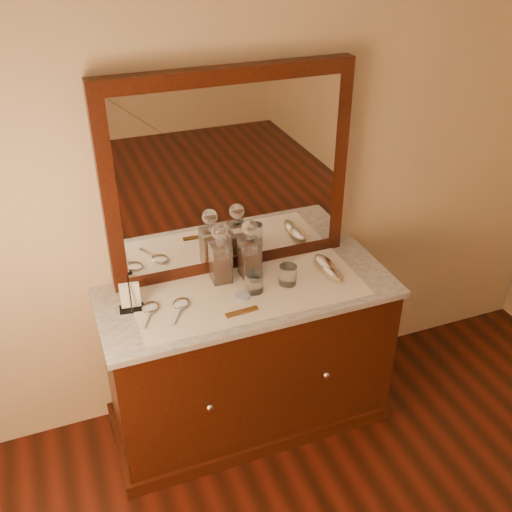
% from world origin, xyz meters
% --- Properties ---
extents(dresser_cabinet, '(1.40, 0.55, 0.82)m').
position_xyz_m(dresser_cabinet, '(0.00, 1.96, 0.41)').
color(dresser_cabinet, black).
rests_on(dresser_cabinet, floor).
extents(dresser_plinth, '(1.46, 0.59, 0.08)m').
position_xyz_m(dresser_plinth, '(0.00, 1.96, 0.04)').
color(dresser_plinth, black).
rests_on(dresser_plinth, floor).
extents(knob_left, '(0.04, 0.04, 0.04)m').
position_xyz_m(knob_left, '(-0.30, 1.67, 0.45)').
color(knob_left, silver).
rests_on(knob_left, dresser_cabinet).
extents(knob_right, '(0.04, 0.04, 0.04)m').
position_xyz_m(knob_right, '(0.30, 1.67, 0.45)').
color(knob_right, silver).
rests_on(knob_right, dresser_cabinet).
extents(marble_top, '(1.44, 0.59, 0.03)m').
position_xyz_m(marble_top, '(0.00, 1.96, 0.83)').
color(marble_top, silver).
rests_on(marble_top, dresser_cabinet).
extents(mirror_frame, '(1.20, 0.08, 1.00)m').
position_xyz_m(mirror_frame, '(0.00, 2.20, 1.35)').
color(mirror_frame, black).
rests_on(mirror_frame, marble_top).
extents(mirror_glass, '(1.06, 0.01, 0.86)m').
position_xyz_m(mirror_glass, '(0.00, 2.17, 1.35)').
color(mirror_glass, white).
rests_on(mirror_glass, marble_top).
extents(lace_runner, '(1.10, 0.45, 0.00)m').
position_xyz_m(lace_runner, '(0.00, 1.94, 0.85)').
color(lace_runner, beige).
rests_on(lace_runner, marble_top).
extents(pin_dish, '(0.08, 0.08, 0.01)m').
position_xyz_m(pin_dish, '(-0.05, 1.91, 0.86)').
color(pin_dish, white).
rests_on(pin_dish, lace_runner).
extents(comb, '(0.16, 0.04, 0.01)m').
position_xyz_m(comb, '(-0.09, 1.79, 0.86)').
color(comb, brown).
rests_on(comb, lace_runner).
extents(napkin_rack, '(0.12, 0.08, 0.17)m').
position_xyz_m(napkin_rack, '(-0.55, 2.01, 0.92)').
color(napkin_rack, black).
rests_on(napkin_rack, marble_top).
extents(decanter_left, '(0.10, 0.10, 0.31)m').
position_xyz_m(decanter_left, '(-0.10, 2.08, 0.97)').
color(decanter_left, brown).
rests_on(decanter_left, lace_runner).
extents(decanter_right, '(0.10, 0.10, 0.31)m').
position_xyz_m(decanter_right, '(0.05, 2.07, 0.97)').
color(decanter_right, brown).
rests_on(decanter_right, lace_runner).
extents(brush_near, '(0.09, 0.16, 0.04)m').
position_xyz_m(brush_near, '(0.42, 1.90, 0.87)').
color(brush_near, '#8B7755').
rests_on(brush_near, lace_runner).
extents(brush_far, '(0.09, 0.17, 0.05)m').
position_xyz_m(brush_far, '(0.43, 1.99, 0.88)').
color(brush_far, '#8B7755').
rests_on(brush_far, lace_runner).
extents(hand_mirror_outer, '(0.13, 0.20, 0.02)m').
position_xyz_m(hand_mirror_outer, '(-0.48, 1.95, 0.86)').
color(hand_mirror_outer, silver).
rests_on(hand_mirror_outer, lace_runner).
extents(hand_mirror_inner, '(0.15, 0.20, 0.02)m').
position_xyz_m(hand_mirror_inner, '(-0.34, 1.93, 0.86)').
color(hand_mirror_inner, silver).
rests_on(hand_mirror_inner, lace_runner).
extents(tumblers, '(0.26, 0.09, 0.10)m').
position_xyz_m(tumblers, '(0.11, 1.93, 0.90)').
color(tumblers, white).
rests_on(tumblers, lace_runner).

